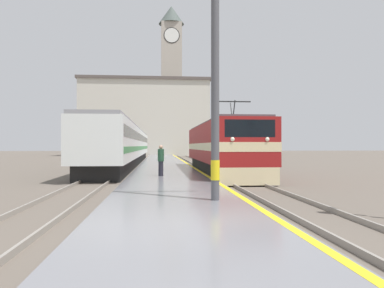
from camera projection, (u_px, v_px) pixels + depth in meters
ground_plane at (164, 164)px, 37.48m from camera, size 200.00×200.00×0.00m
platform at (165, 166)px, 32.50m from camera, size 4.40×140.00×0.25m
rail_track_near at (205, 167)px, 32.81m from camera, size 2.84×140.00×0.16m
rail_track_far at (122, 167)px, 32.16m from camera, size 2.83×140.00×0.16m
locomotive_train at (221, 148)px, 24.61m from camera, size 2.92×15.90×4.36m
passenger_train at (127, 145)px, 38.01m from camera, size 2.92×40.46×3.62m
catenary_mast at (218, 57)px, 11.23m from camera, size 2.71×0.27×8.57m
person_on_platform at (161, 160)px, 20.12m from camera, size 0.34×0.34×1.67m
clock_tower at (171, 76)px, 79.67m from camera, size 5.36×5.36×31.69m
station_building at (145, 117)px, 69.63m from camera, size 24.21×6.73×14.31m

